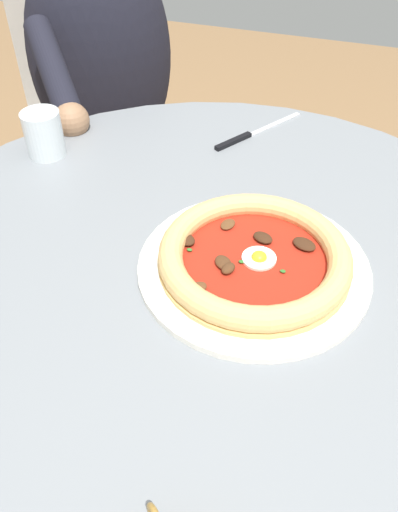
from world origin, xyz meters
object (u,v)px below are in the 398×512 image
(steak_knife, at_px, (247,136))
(diner_person, at_px, (111,137))
(dining_table, at_px, (212,321))
(pizza_on_plate, at_px, (254,259))
(cafe_chair_diner, at_px, (101,115))
(water_glass, at_px, (44,136))

(steak_knife, xyz_separation_m, diner_person, (-0.43, 0.23, -0.21))
(dining_table, height_order, pizza_on_plate, pizza_on_plate)
(dining_table, height_order, cafe_chair_diner, cafe_chair_diner)
(water_glass, bearing_deg, cafe_chair_diner, 109.66)
(pizza_on_plate, xyz_separation_m, steak_knife, (-0.10, 0.35, -0.02))
(steak_knife, bearing_deg, dining_table, -82.34)
(cafe_chair_diner, bearing_deg, steak_knife, -33.81)
(water_glass, height_order, diner_person, diner_person)
(pizza_on_plate, xyz_separation_m, cafe_chair_diner, (-0.62, 0.70, -0.23))
(steak_knife, bearing_deg, diner_person, 151.61)
(pizza_on_plate, distance_m, cafe_chair_diner, 0.97)
(water_glass, bearing_deg, dining_table, -26.55)
(diner_person, bearing_deg, dining_table, -51.44)
(dining_table, relative_size, pizza_on_plate, 3.18)
(pizza_on_plate, relative_size, cafe_chair_diner, 0.38)
(dining_table, bearing_deg, pizza_on_plate, 14.29)
(pizza_on_plate, xyz_separation_m, water_glass, (-0.44, 0.18, 0.02))
(steak_knife, height_order, diner_person, diner_person)
(water_glass, relative_size, cafe_chair_diner, 0.10)
(diner_person, bearing_deg, cafe_chair_diner, 127.82)
(pizza_on_plate, relative_size, water_glass, 3.94)
(diner_person, height_order, cafe_chair_diner, diner_person)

